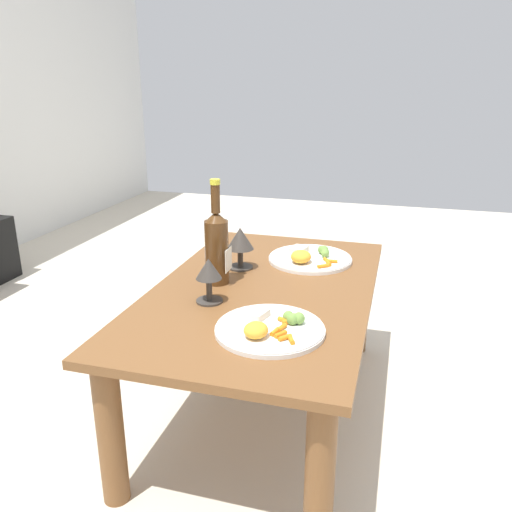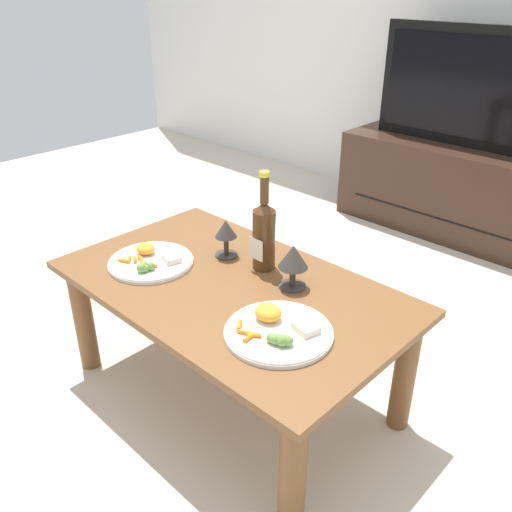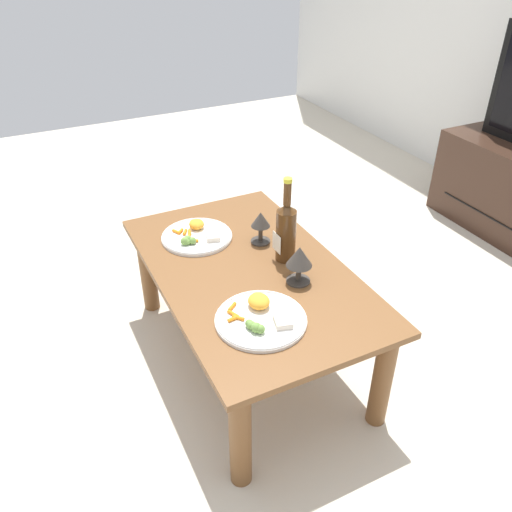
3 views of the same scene
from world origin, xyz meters
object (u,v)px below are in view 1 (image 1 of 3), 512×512
object	(u,v)px
dining_table	(263,311)
goblet_left	(209,273)
dinner_plate_right	(310,258)
wine_bottle	(217,244)
dinner_plate_left	(270,328)
goblet_right	(240,241)

from	to	relation	value
dining_table	goblet_left	size ratio (longest dim) A/B	8.38
goblet_left	dinner_plate_right	bearing A→B (deg)	-26.53
wine_bottle	goblet_left	xyz separation A→B (m)	(-0.15, -0.03, -0.04)
dining_table	dinner_plate_right	distance (m)	0.32
wine_bottle	goblet_left	bearing A→B (deg)	-168.94
wine_bottle	dinner_plate_right	xyz separation A→B (m)	(0.29, -0.25, -0.12)
dining_table	goblet_left	world-z (taller)	goblet_left
goblet_left	wine_bottle	bearing A→B (deg)	11.06
goblet_left	dinner_plate_left	xyz separation A→B (m)	(-0.14, -0.22, -0.08)
goblet_right	dinner_plate_left	bearing A→B (deg)	-153.47
dinner_plate_right	dinner_plate_left	bearing A→B (deg)	-179.80
dining_table	goblet_right	distance (m)	0.26
goblet_right	dinner_plate_right	bearing A→B (deg)	-58.16
goblet_left	goblet_right	size ratio (longest dim) A/B	0.93
wine_bottle	dining_table	bearing A→B (deg)	-90.08
dining_table	goblet_right	size ratio (longest dim) A/B	7.76
goblet_right	goblet_left	bearing A→B (deg)	-180.00
goblet_left	dinner_plate_left	world-z (taller)	goblet_left
dining_table	dinner_plate_left	xyz separation A→B (m)	(-0.29, -0.10, 0.09)
goblet_left	dinner_plate_right	world-z (taller)	goblet_left
wine_bottle	goblet_right	distance (m)	0.16
goblet_left	goblet_right	distance (m)	0.30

